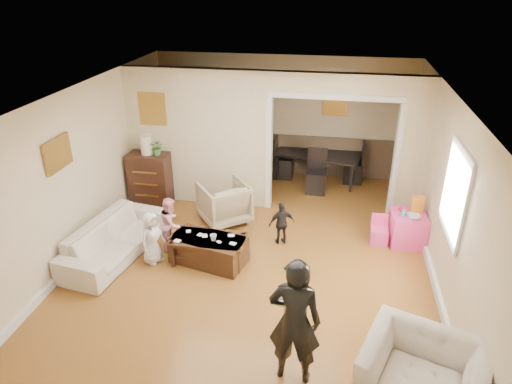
% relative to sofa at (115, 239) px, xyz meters
% --- Properties ---
extents(floor, '(7.00, 7.00, 0.00)m').
position_rel_sofa_xyz_m(floor, '(2.18, 0.34, -0.30)').
color(floor, '#9F6129').
rests_on(floor, ground).
extents(partition_left, '(2.75, 0.18, 2.60)m').
position_rel_sofa_xyz_m(partition_left, '(0.81, 2.14, 1.00)').
color(partition_left, beige).
rests_on(partition_left, ground).
extents(partition_right, '(0.55, 0.18, 2.60)m').
position_rel_sofa_xyz_m(partition_right, '(4.66, 2.14, 1.00)').
color(partition_right, beige).
rests_on(partition_right, ground).
extents(partition_header, '(2.22, 0.18, 0.35)m').
position_rel_sofa_xyz_m(partition_header, '(3.28, 2.14, 2.13)').
color(partition_header, beige).
rests_on(partition_header, partition_right).
extents(window_pane, '(0.03, 0.95, 1.10)m').
position_rel_sofa_xyz_m(window_pane, '(4.91, -0.06, 1.25)').
color(window_pane, white).
rests_on(window_pane, ground).
extents(framed_art_partition, '(0.45, 0.03, 0.55)m').
position_rel_sofa_xyz_m(framed_art_partition, '(-0.02, 2.04, 1.55)').
color(framed_art_partition, brown).
rests_on(framed_art_partition, partition_left).
extents(framed_art_sofa_wall, '(0.03, 0.55, 0.40)m').
position_rel_sofa_xyz_m(framed_art_sofa_wall, '(-0.53, -0.26, 1.50)').
color(framed_art_sofa_wall, brown).
extents(framed_art_alcove, '(0.45, 0.03, 0.55)m').
position_rel_sofa_xyz_m(framed_art_alcove, '(3.28, 3.78, 1.40)').
color(framed_art_alcove, brown).
extents(sofa, '(1.11, 2.13, 0.59)m').
position_rel_sofa_xyz_m(sofa, '(0.00, 0.00, 0.00)').
color(sofa, white).
rests_on(sofa, ground).
extents(armchair_back, '(1.13, 1.13, 0.74)m').
position_rel_sofa_xyz_m(armchair_back, '(1.45, 1.40, 0.08)').
color(armchair_back, tan).
rests_on(armchair_back, ground).
extents(armchair_front, '(1.45, 1.36, 0.76)m').
position_rel_sofa_xyz_m(armchair_front, '(4.37, -2.13, 0.09)').
color(armchair_front, white).
rests_on(armchair_front, ground).
extents(dresser, '(0.76, 0.43, 1.05)m').
position_rel_sofa_xyz_m(dresser, '(-0.11, 1.81, 0.23)').
color(dresser, '#35190F').
rests_on(dresser, ground).
extents(table_lamp, '(0.22, 0.22, 0.36)m').
position_rel_sofa_xyz_m(table_lamp, '(-0.11, 1.81, 0.93)').
color(table_lamp, '#F5E0C7').
rests_on(table_lamp, dresser).
extents(potted_plant, '(0.27, 0.23, 0.30)m').
position_rel_sofa_xyz_m(potted_plant, '(0.09, 1.81, 0.90)').
color(potted_plant, '#487C37').
rests_on(potted_plant, dresser).
extents(coffee_table, '(1.25, 0.83, 0.43)m').
position_rel_sofa_xyz_m(coffee_table, '(1.51, 0.07, -0.08)').
color(coffee_table, '#3C2213').
rests_on(coffee_table, ground).
extents(coffee_cup, '(0.13, 0.13, 0.10)m').
position_rel_sofa_xyz_m(coffee_cup, '(1.61, 0.02, 0.18)').
color(coffee_cup, silver).
rests_on(coffee_cup, coffee_table).
extents(play_table, '(0.61, 0.61, 0.54)m').
position_rel_sofa_xyz_m(play_table, '(4.62, 1.19, -0.03)').
color(play_table, '#FA4193').
rests_on(play_table, ground).
extents(cereal_box, '(0.21, 0.09, 0.30)m').
position_rel_sofa_xyz_m(cereal_box, '(4.74, 1.29, 0.39)').
color(cereal_box, yellow).
rests_on(cereal_box, play_table).
extents(cyan_cup, '(0.08, 0.08, 0.08)m').
position_rel_sofa_xyz_m(cyan_cup, '(4.52, 1.14, 0.28)').
color(cyan_cup, '#2AD4C4').
rests_on(cyan_cup, play_table).
extents(toy_block, '(0.10, 0.09, 0.05)m').
position_rel_sofa_xyz_m(toy_block, '(4.50, 1.31, 0.27)').
color(toy_block, red).
rests_on(toy_block, play_table).
extents(play_bowl, '(0.24, 0.24, 0.05)m').
position_rel_sofa_xyz_m(play_bowl, '(4.67, 1.07, 0.27)').
color(play_bowl, beige).
rests_on(play_bowl, play_table).
extents(dining_table, '(1.96, 1.34, 0.63)m').
position_rel_sofa_xyz_m(dining_table, '(3.00, 3.57, 0.02)').
color(dining_table, black).
rests_on(dining_table, ground).
extents(adult_person, '(0.59, 0.40, 1.56)m').
position_rel_sofa_xyz_m(adult_person, '(3.04, -1.95, 0.48)').
color(adult_person, black).
rests_on(adult_person, ground).
extents(child_kneel_a, '(0.42, 0.50, 0.86)m').
position_rel_sofa_xyz_m(child_kneel_a, '(0.66, -0.08, 0.14)').
color(child_kneel_a, silver).
rests_on(child_kneel_a, ground).
extents(child_kneel_b, '(0.39, 0.47, 0.90)m').
position_rel_sofa_xyz_m(child_kneel_b, '(0.81, 0.37, 0.15)').
color(child_kneel_b, pink).
rests_on(child_kneel_b, ground).
extents(child_toddler, '(0.48, 0.36, 0.76)m').
position_rel_sofa_xyz_m(child_toddler, '(2.56, 0.82, 0.08)').
color(child_toddler, black).
rests_on(child_toddler, ground).
extents(craft_papers, '(0.96, 0.40, 0.00)m').
position_rel_sofa_xyz_m(craft_papers, '(1.50, 0.08, 0.14)').
color(craft_papers, white).
rests_on(craft_papers, coffee_table).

